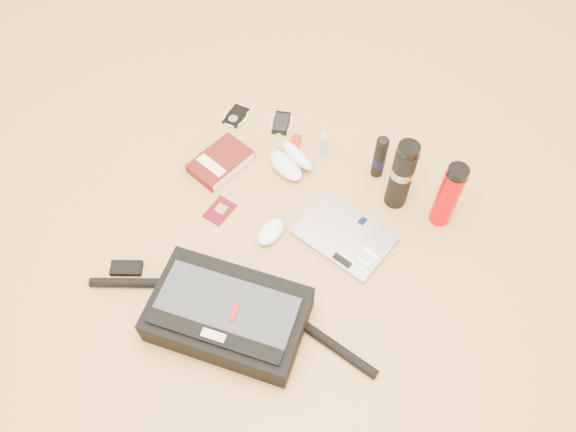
# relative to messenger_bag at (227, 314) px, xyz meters

# --- Properties ---
(ground) EXTENTS (4.00, 4.00, 0.00)m
(ground) POSITION_rel_messenger_bag_xyz_m (-0.06, 0.32, -0.06)
(ground) COLOR tan
(ground) RESTS_ON ground
(messenger_bag) EXTENTS (0.94, 0.41, 0.13)m
(messenger_bag) POSITION_rel_messenger_bag_xyz_m (0.00, 0.00, 0.00)
(messenger_bag) COLOR black
(messenger_bag) RESTS_ON ground
(laptop) EXTENTS (0.34, 0.25, 0.03)m
(laptop) POSITION_rel_messenger_bag_xyz_m (0.14, 0.47, -0.05)
(laptop) COLOR #A7A7A9
(laptop) RESTS_ON ground
(book) EXTENTS (0.18, 0.24, 0.04)m
(book) POSITION_rel_messenger_bag_xyz_m (-0.40, 0.49, -0.04)
(book) COLOR #4D0F0E
(book) RESTS_ON ground
(passport) EXTENTS (0.08, 0.11, 0.01)m
(passport) POSITION_rel_messenger_bag_xyz_m (-0.28, 0.32, -0.06)
(passport) COLOR #490713
(passport) RESTS_ON ground
(mouse) EXTENTS (0.07, 0.12, 0.04)m
(mouse) POSITION_rel_messenger_bag_xyz_m (-0.07, 0.34, -0.04)
(mouse) COLOR white
(mouse) RESTS_ON ground
(sunglasses_case) EXTENTS (0.20, 0.18, 0.10)m
(sunglasses_case) POSITION_rel_messenger_bag_xyz_m (-0.18, 0.63, -0.03)
(sunglasses_case) COLOR white
(sunglasses_case) RESTS_ON ground
(ipod) EXTENTS (0.11, 0.12, 0.01)m
(ipod) POSITION_rel_messenger_bag_xyz_m (-0.50, 0.71, -0.05)
(ipod) COLOR black
(ipod) RESTS_ON ground
(phone) EXTENTS (0.12, 0.13, 0.01)m
(phone) POSITION_rel_messenger_bag_xyz_m (-0.33, 0.79, -0.05)
(phone) COLOR black
(phone) RESTS_ON ground
(inhaler) EXTENTS (0.06, 0.12, 0.03)m
(inhaler) POSITION_rel_messenger_bag_xyz_m (-0.23, 0.73, -0.05)
(inhaler) COLOR #AB1B10
(inhaler) RESTS_ON ground
(spray_bottle) EXTENTS (0.03, 0.03, 0.11)m
(spray_bottle) POSITION_rel_messenger_bag_xyz_m (-0.12, 0.75, -0.01)
(spray_bottle) COLOR #93BACA
(spray_bottle) RESTS_ON ground
(aerosol_can) EXTENTS (0.06, 0.06, 0.20)m
(aerosol_can) POSITION_rel_messenger_bag_xyz_m (0.10, 0.78, 0.04)
(aerosol_can) COLOR black
(aerosol_can) RESTS_ON ground
(thermos_black) EXTENTS (0.10, 0.10, 0.30)m
(thermos_black) POSITION_rel_messenger_bag_xyz_m (0.22, 0.71, 0.09)
(thermos_black) COLOR black
(thermos_black) RESTS_ON ground
(thermos_red) EXTENTS (0.09, 0.09, 0.28)m
(thermos_red) POSITION_rel_messenger_bag_xyz_m (0.38, 0.73, 0.08)
(thermos_red) COLOR #D00004
(thermos_red) RESTS_ON ground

